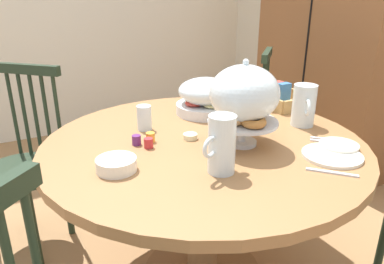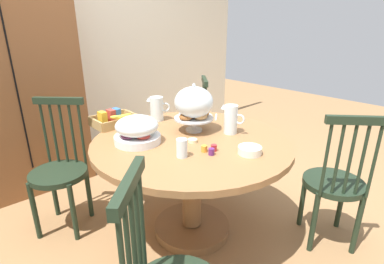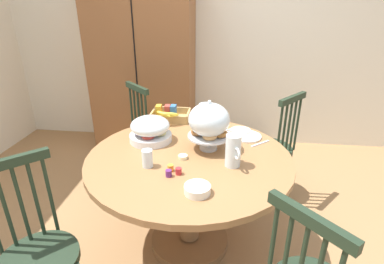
{
  "view_description": "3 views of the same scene",
  "coord_description": "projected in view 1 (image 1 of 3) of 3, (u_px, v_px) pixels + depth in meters",
  "views": [
    {
      "loc": [
        1.19,
        -0.79,
        1.32
      ],
      "look_at": [
        -0.12,
        -0.07,
        0.74
      ],
      "focal_mm": 34.08,
      "sensor_mm": 36.0,
      "label": 1
    },
    {
      "loc": [
        -1.26,
        -1.44,
        1.47
      ],
      "look_at": [
        -0.02,
        -0.07,
        0.79
      ],
      "focal_mm": 27.78,
      "sensor_mm": 36.0,
      "label": 2
    },
    {
      "loc": [
        0.21,
        -1.79,
        1.68
      ],
      "look_at": [
        -0.02,
        0.08,
        0.84
      ],
      "focal_mm": 28.38,
      "sensor_mm": 36.0,
      "label": 3
    }
  ],
  "objects": [
    {
      "name": "drinking_glass",
      "position": [
        144.0,
        118.0,
        1.61
      ],
      "size": [
        0.06,
        0.06,
        0.11
      ],
      "primitive_type": "cylinder",
      "color": "silver",
      "rests_on": "dining_table"
    },
    {
      "name": "butter_dish",
      "position": [
        190.0,
        136.0,
        1.52
      ],
      "size": [
        0.06,
        0.06,
        0.02
      ],
      "primitive_type": "cylinder",
      "color": "beige",
      "rests_on": "dining_table"
    },
    {
      "name": "china_plate_small",
      "position": [
        339.0,
        145.0,
        1.42
      ],
      "size": [
        0.15,
        0.15,
        0.01
      ],
      "primitive_type": "cylinder",
      "color": "white",
      "rests_on": "china_plate_large"
    },
    {
      "name": "milk_pitcher",
      "position": [
        222.0,
        147.0,
        1.22
      ],
      "size": [
        0.09,
        0.17,
        0.2
      ],
      "color": "silver",
      "rests_on": "dining_table"
    },
    {
      "name": "china_plate_large",
      "position": [
        332.0,
        155.0,
        1.36
      ],
      "size": [
        0.22,
        0.22,
        0.01
      ],
      "primitive_type": "cylinder",
      "color": "white",
      "rests_on": "dining_table"
    },
    {
      "name": "orange_juice_pitcher",
      "position": [
        304.0,
        107.0,
        1.65
      ],
      "size": [
        0.17,
        0.12,
        0.19
      ],
      "color": "silver",
      "rests_on": "dining_table"
    },
    {
      "name": "cereal_basket",
      "position": [
        276.0,
        96.0,
        1.98
      ],
      "size": [
        0.32,
        0.3,
        0.12
      ],
      "color": "tan",
      "rests_on": "dining_table"
    },
    {
      "name": "windsor_chair_far_side",
      "position": [
        242.0,
        127.0,
        2.48
      ],
      "size": [
        0.47,
        0.47,
        0.97
      ],
      "color": "#1E2D1E",
      "rests_on": "ground_plane"
    },
    {
      "name": "dinner_fork",
      "position": [
        332.0,
        140.0,
        1.51
      ],
      "size": [
        0.14,
        0.12,
        0.01
      ],
      "primitive_type": "cube",
      "rotation": [
        0.0,
        0.0,
        7.0
      ],
      "color": "silver",
      "rests_on": "dining_table"
    },
    {
      "name": "jam_jar_grape",
      "position": [
        136.0,
        140.0,
        1.46
      ],
      "size": [
        0.04,
        0.04,
        0.04
      ],
      "primitive_type": "cylinder",
      "color": "#5B2366",
      "rests_on": "dining_table"
    },
    {
      "name": "dining_table",
      "position": [
        203.0,
        179.0,
        1.59
      ],
      "size": [
        1.33,
        1.33,
        0.74
      ],
      "color": "olive",
      "rests_on": "ground_plane"
    },
    {
      "name": "fruit_platter_covered",
      "position": [
        206.0,
        97.0,
        1.82
      ],
      "size": [
        0.3,
        0.3,
        0.18
      ],
      "color": "silver",
      "rests_on": "dining_table"
    },
    {
      "name": "table_knife",
      "position": [
        332.0,
        142.0,
        1.48
      ],
      "size": [
        0.14,
        0.12,
        0.01
      ],
      "primitive_type": "cube",
      "rotation": [
        0.0,
        0.0,
        7.0
      ],
      "color": "silver",
      "rests_on": "dining_table"
    },
    {
      "name": "wooden_armoire",
      "position": [
        335.0,
        39.0,
        2.72
      ],
      "size": [
        1.18,
        0.6,
        1.96
      ],
      "color": "brown",
      "rests_on": "ground_plane"
    },
    {
      "name": "soup_spoon",
      "position": [
        332.0,
        172.0,
        1.24
      ],
      "size": [
        0.14,
        0.12,
        0.01
      ],
      "primitive_type": "cube",
      "rotation": [
        0.0,
        0.0,
        7.0
      ],
      "color": "silver",
      "rests_on": "dining_table"
    },
    {
      "name": "pastry_stand_with_dome",
      "position": [
        244.0,
        97.0,
        1.4
      ],
      "size": [
        0.28,
        0.28,
        0.34
      ],
      "color": "silver",
      "rests_on": "dining_table"
    },
    {
      "name": "jam_jar_apricot",
      "position": [
        150.0,
        137.0,
        1.49
      ],
      "size": [
        0.04,
        0.04,
        0.04
      ],
      "primitive_type": "cylinder",
      "color": "orange",
      "rests_on": "dining_table"
    },
    {
      "name": "cereal_bowl",
      "position": [
        116.0,
        164.0,
        1.25
      ],
      "size": [
        0.14,
        0.14,
        0.04
      ],
      "primitive_type": "cylinder",
      "color": "white",
      "rests_on": "dining_table"
    },
    {
      "name": "jam_jar_strawberry",
      "position": [
        149.0,
        143.0,
        1.43
      ],
      "size": [
        0.04,
        0.04,
        0.04
      ],
      "primitive_type": "cylinder",
      "color": "#B7282D",
      "rests_on": "dining_table"
    },
    {
      "name": "windsor_chair_near_window",
      "position": [
        26.0,
        169.0,
        1.9
      ],
      "size": [
        0.47,
        0.47,
        0.97
      ],
      "color": "#1E2D1E",
      "rests_on": "ground_plane"
    }
  ]
}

